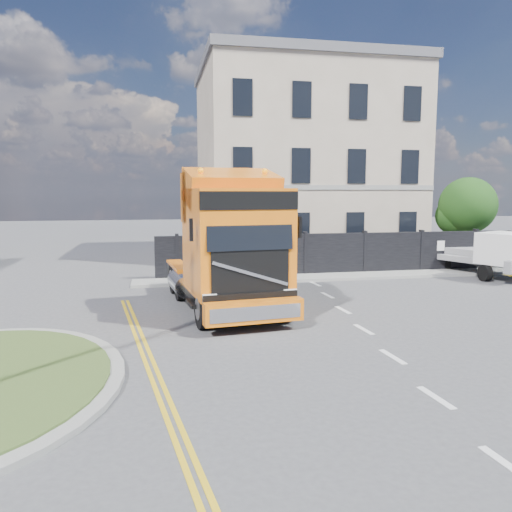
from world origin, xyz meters
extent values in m
plane|color=#424244|center=(0.00, 0.00, 0.00)|extent=(120.00, 120.00, 0.00)
cube|color=black|center=(6.00, 9.00, 1.00)|extent=(18.00, 0.25, 2.00)
cube|color=silver|center=(14.50, 9.00, 1.00)|extent=(2.60, 0.12, 2.00)
cube|color=#B7A691|center=(6.00, 16.50, 5.50)|extent=(12.00, 10.00, 11.00)
cube|color=#525258|center=(6.00, 16.50, 11.25)|extent=(12.30, 10.30, 0.50)
cube|color=#B7A691|center=(3.00, 16.50, 12.00)|extent=(0.80, 0.80, 1.60)
cube|color=#B7A691|center=(9.00, 16.50, 12.00)|extent=(0.80, 0.80, 1.60)
cylinder|color=#382619|center=(14.50, 12.00, 1.20)|extent=(0.24, 0.24, 2.40)
sphere|color=black|center=(14.50, 12.00, 3.20)|extent=(3.20, 3.20, 3.20)
sphere|color=black|center=(14.00, 12.40, 2.60)|extent=(2.20, 2.20, 2.20)
cube|color=gray|center=(6.00, 8.10, 0.06)|extent=(20.00, 1.60, 0.12)
cube|color=black|center=(-0.68, 3.64, 0.86)|extent=(3.61, 7.48, 0.52)
cube|color=orange|center=(-0.45, 1.65, 2.46)|extent=(3.18, 3.28, 3.20)
cube|color=orange|center=(-0.59, 2.84, 3.78)|extent=(2.96, 1.35, 1.60)
cube|color=black|center=(-0.28, 0.19, 2.92)|extent=(2.51, 0.36, 1.20)
cube|color=orange|center=(-0.24, -0.17, 0.63)|extent=(2.89, 0.72, 0.63)
cylinder|color=black|center=(-1.57, 0.60, 0.60)|extent=(0.50, 1.22, 1.19)
cylinder|color=gray|center=(-1.57, 0.60, 0.60)|extent=(0.48, 0.70, 0.65)
cylinder|color=black|center=(0.88, 0.88, 0.60)|extent=(0.50, 1.22, 1.19)
cylinder|color=gray|center=(0.88, 0.88, 0.60)|extent=(0.48, 0.70, 0.65)
cylinder|color=black|center=(-2.04, 4.63, 0.60)|extent=(0.50, 1.22, 1.19)
cylinder|color=gray|center=(-2.04, 4.63, 0.60)|extent=(0.48, 0.70, 0.65)
cylinder|color=black|center=(0.42, 4.92, 0.60)|extent=(0.50, 1.22, 1.19)
cylinder|color=gray|center=(0.42, 4.92, 0.60)|extent=(0.48, 0.70, 0.65)
cylinder|color=black|center=(-2.19, 6.00, 0.60)|extent=(0.50, 1.22, 1.19)
cylinder|color=gray|center=(-2.19, 6.00, 0.60)|extent=(0.48, 0.70, 0.65)
cylinder|color=black|center=(0.26, 6.28, 0.60)|extent=(0.50, 1.22, 1.19)
cylinder|color=gray|center=(0.26, 6.28, 0.60)|extent=(0.48, 0.70, 0.65)
cube|color=gray|center=(12.47, 7.57, 0.75)|extent=(3.85, 5.55, 0.27)
cube|color=white|center=(12.47, 5.96, 1.45)|extent=(2.62, 2.57, 1.40)
cylinder|color=black|center=(11.44, 5.96, 0.38)|extent=(0.27, 0.75, 0.75)
cylinder|color=black|center=(11.44, 9.19, 0.38)|extent=(0.27, 0.75, 0.75)
cylinder|color=black|center=(13.49, 9.19, 0.38)|extent=(0.27, 0.75, 0.75)
camera|label=1|loc=(-2.83, -13.57, 3.95)|focal=35.00mm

